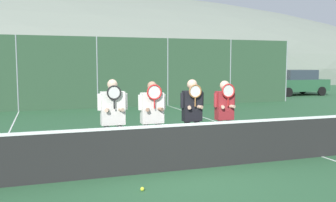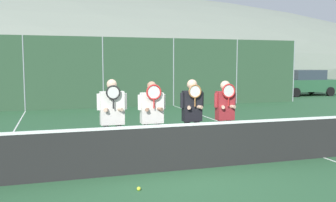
{
  "view_description": "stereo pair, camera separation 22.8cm",
  "coord_description": "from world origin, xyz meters",
  "px_view_note": "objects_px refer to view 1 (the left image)",
  "views": [
    {
      "loc": [
        -2.52,
        -6.86,
        2.13
      ],
      "look_at": [
        0.14,
        1.03,
        1.3
      ],
      "focal_mm": 40.0,
      "sensor_mm": 36.0,
      "label": 1
    },
    {
      "loc": [
        -2.3,
        -6.93,
        2.13
      ],
      "look_at": [
        0.14,
        1.03,
        1.3
      ],
      "focal_mm": 40.0,
      "sensor_mm": 36.0,
      "label": 2
    }
  ],
  "objects_px": {
    "player_rightmost": "(225,111)",
    "car_far_right": "(296,82)",
    "car_right_of_center": "(231,83)",
    "tennis_ball_on_court": "(142,189)",
    "car_left_of_center": "(72,85)",
    "car_center": "(156,83)",
    "player_center_right": "(192,112)",
    "player_leftmost": "(113,115)",
    "player_center_left": "(152,114)"
  },
  "relations": [
    {
      "from": "player_rightmost",
      "to": "car_far_right",
      "type": "xyz_separation_m",
      "value": [
        12.41,
        13.58,
        -0.16
      ]
    },
    {
      "from": "car_right_of_center",
      "to": "tennis_ball_on_court",
      "type": "xyz_separation_m",
      "value": [
        -9.95,
        -15.55,
        -0.84
      ]
    },
    {
      "from": "car_left_of_center",
      "to": "car_center",
      "type": "distance_m",
      "value": 4.97
    },
    {
      "from": "player_center_right",
      "to": "car_far_right",
      "type": "distance_m",
      "value": 19.04
    },
    {
      "from": "car_center",
      "to": "car_far_right",
      "type": "xyz_separation_m",
      "value": [
        9.85,
        -0.29,
        -0.07
      ]
    },
    {
      "from": "car_left_of_center",
      "to": "car_right_of_center",
      "type": "xyz_separation_m",
      "value": [
        9.91,
        -0.03,
        -0.06
      ]
    },
    {
      "from": "player_leftmost",
      "to": "car_center",
      "type": "xyz_separation_m",
      "value": [
        5.18,
        13.96,
        -0.13
      ]
    },
    {
      "from": "player_center_left",
      "to": "car_right_of_center",
      "type": "xyz_separation_m",
      "value": [
        9.24,
        13.73,
        -0.18
      ]
    },
    {
      "from": "car_center",
      "to": "tennis_ball_on_court",
      "type": "distance_m",
      "value": 16.48
    },
    {
      "from": "player_rightmost",
      "to": "player_center_left",
      "type": "bearing_deg",
      "value": 179.51
    },
    {
      "from": "car_left_of_center",
      "to": "car_far_right",
      "type": "xyz_separation_m",
      "value": [
        14.82,
        -0.2,
        -0.05
      ]
    },
    {
      "from": "player_rightmost",
      "to": "tennis_ball_on_court",
      "type": "xyz_separation_m",
      "value": [
        -2.45,
        -1.81,
        -1.01
      ]
    },
    {
      "from": "player_rightmost",
      "to": "car_left_of_center",
      "type": "xyz_separation_m",
      "value": [
        -2.41,
        13.78,
        -0.11
      ]
    },
    {
      "from": "player_leftmost",
      "to": "player_center_left",
      "type": "height_order",
      "value": "player_leftmost"
    },
    {
      "from": "car_far_right",
      "to": "tennis_ball_on_court",
      "type": "distance_m",
      "value": 21.4
    },
    {
      "from": "player_leftmost",
      "to": "player_center_left",
      "type": "xyz_separation_m",
      "value": [
        0.88,
        0.11,
        -0.03
      ]
    },
    {
      "from": "tennis_ball_on_court",
      "to": "player_leftmost",
      "type": "bearing_deg",
      "value": 95.75
    },
    {
      "from": "car_left_of_center",
      "to": "tennis_ball_on_court",
      "type": "relative_size",
      "value": 61.5
    },
    {
      "from": "player_leftmost",
      "to": "car_center",
      "type": "bearing_deg",
      "value": 69.64
    },
    {
      "from": "car_right_of_center",
      "to": "player_center_right",
      "type": "bearing_deg",
      "value": -121.12
    },
    {
      "from": "car_right_of_center",
      "to": "tennis_ball_on_court",
      "type": "bearing_deg",
      "value": -122.62
    },
    {
      "from": "player_center_right",
      "to": "car_left_of_center",
      "type": "relative_size",
      "value": 0.43
    },
    {
      "from": "player_leftmost",
      "to": "car_right_of_center",
      "type": "xyz_separation_m",
      "value": [
        10.13,
        13.84,
        -0.21
      ]
    },
    {
      "from": "car_left_of_center",
      "to": "car_far_right",
      "type": "relative_size",
      "value": 1.02
    },
    {
      "from": "tennis_ball_on_court",
      "to": "car_far_right",
      "type": "bearing_deg",
      "value": 45.99
    },
    {
      "from": "car_center",
      "to": "car_far_right",
      "type": "relative_size",
      "value": 1.02
    },
    {
      "from": "player_rightmost",
      "to": "car_left_of_center",
      "type": "height_order",
      "value": "car_left_of_center"
    },
    {
      "from": "tennis_ball_on_court",
      "to": "player_rightmost",
      "type": "bearing_deg",
      "value": 36.4
    },
    {
      "from": "player_leftmost",
      "to": "player_rightmost",
      "type": "relative_size",
      "value": 1.04
    },
    {
      "from": "player_leftmost",
      "to": "player_center_left",
      "type": "relative_size",
      "value": 1.03
    },
    {
      "from": "player_leftmost",
      "to": "player_center_right",
      "type": "relative_size",
      "value": 1.01
    },
    {
      "from": "car_far_right",
      "to": "player_center_right",
      "type": "bearing_deg",
      "value": -134.13
    },
    {
      "from": "player_leftmost",
      "to": "player_rightmost",
      "type": "xyz_separation_m",
      "value": [
        2.62,
        0.1,
        -0.04
      ]
    },
    {
      "from": "player_center_right",
      "to": "car_center",
      "type": "distance_m",
      "value": 14.36
    },
    {
      "from": "player_rightmost",
      "to": "car_far_right",
      "type": "height_order",
      "value": "player_rightmost"
    },
    {
      "from": "player_leftmost",
      "to": "car_far_right",
      "type": "height_order",
      "value": "player_leftmost"
    },
    {
      "from": "player_rightmost",
      "to": "car_center",
      "type": "relative_size",
      "value": 0.42
    },
    {
      "from": "player_leftmost",
      "to": "car_left_of_center",
      "type": "height_order",
      "value": "car_left_of_center"
    },
    {
      "from": "car_right_of_center",
      "to": "car_center",
      "type": "bearing_deg",
      "value": 178.66
    },
    {
      "from": "car_left_of_center",
      "to": "car_right_of_center",
      "type": "height_order",
      "value": "car_left_of_center"
    },
    {
      "from": "car_left_of_center",
      "to": "tennis_ball_on_court",
      "type": "height_order",
      "value": "car_left_of_center"
    },
    {
      "from": "car_left_of_center",
      "to": "player_center_left",
      "type": "bearing_deg",
      "value": -87.21
    },
    {
      "from": "player_rightmost",
      "to": "car_left_of_center",
      "type": "relative_size",
      "value": 0.42
    },
    {
      "from": "player_center_left",
      "to": "tennis_ball_on_court",
      "type": "height_order",
      "value": "player_center_left"
    },
    {
      "from": "player_center_right",
      "to": "car_far_right",
      "type": "bearing_deg",
      "value": 45.87
    },
    {
      "from": "car_far_right",
      "to": "tennis_ball_on_court",
      "type": "xyz_separation_m",
      "value": [
        -14.86,
        -15.38,
        -0.85
      ]
    },
    {
      "from": "player_center_right",
      "to": "car_left_of_center",
      "type": "distance_m",
      "value": 13.96
    },
    {
      "from": "car_center",
      "to": "player_center_left",
      "type": "bearing_deg",
      "value": -107.24
    },
    {
      "from": "player_center_right",
      "to": "car_left_of_center",
      "type": "height_order",
      "value": "car_left_of_center"
    },
    {
      "from": "car_center",
      "to": "car_right_of_center",
      "type": "height_order",
      "value": "car_center"
    }
  ]
}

